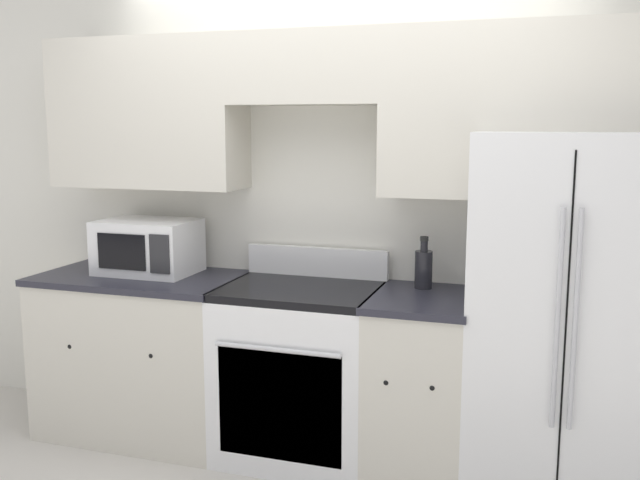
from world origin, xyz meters
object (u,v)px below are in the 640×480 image
object	(u,v)px
refrigerator	(564,318)
microwave	(148,247)
oven_range	(300,371)
bottle	(424,268)

from	to	relation	value
refrigerator	microwave	bearing A→B (deg)	179.20
refrigerator	microwave	distance (m)	2.23
oven_range	refrigerator	world-z (taller)	refrigerator
microwave	refrigerator	bearing A→B (deg)	-0.80
refrigerator	microwave	world-z (taller)	refrigerator
refrigerator	oven_range	bearing A→B (deg)	-178.27
bottle	microwave	bearing A→B (deg)	-176.27
oven_range	refrigerator	size ratio (longest dim) A/B	0.63
microwave	oven_range	bearing A→B (deg)	-4.32
oven_range	bottle	world-z (taller)	bottle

